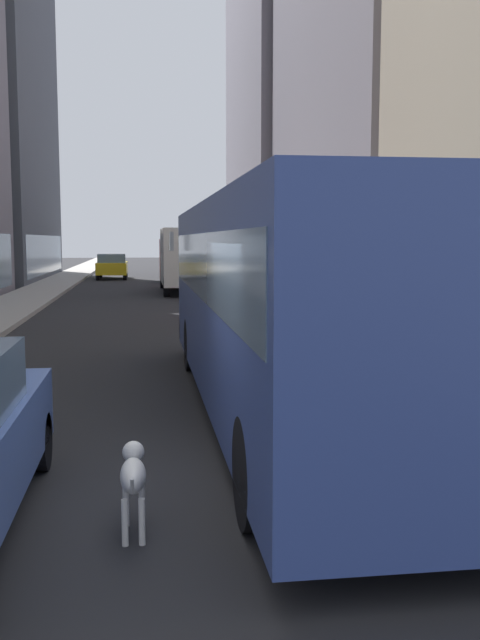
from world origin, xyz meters
The scene contains 11 objects.
ground_plane centered at (0.00, 35.00, 0.00)m, with size 120.00×120.00×0.00m, color #232326.
sidewalk_left centered at (-5.70, 35.00, 0.07)m, with size 2.40×110.00×0.15m, color #9E9991.
sidewalk_right centered at (5.70, 35.00, 0.07)m, with size 2.40×110.00×0.15m, color #ADA89E.
building_right_mid centered at (11.90, 27.23, 11.17)m, with size 9.47×19.13×22.36m.
building_right_far centered at (11.90, 46.95, 15.17)m, with size 10.60×18.59×30.36m.
transit_bus centered at (1.20, 3.11, 1.78)m, with size 2.78×11.53×3.05m.
car_silver_sedan centered at (1.20, 35.82, 0.82)m, with size 1.92×3.95×1.62m.
car_red_coupe centered at (2.80, 16.05, 0.82)m, with size 1.78×4.02×1.62m.
car_yellow_taxi centered at (-2.80, 39.79, 0.82)m, with size 1.90×4.01×1.62m.
box_truck centered at (1.20, 27.41, 1.67)m, with size 2.30×7.50×3.05m.
dalmatian_dog centered at (-0.99, -0.99, 0.51)m, with size 0.22×0.96×0.72m.
Camera 1 is at (-0.89, -7.00, 2.53)m, focal length 39.89 mm.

